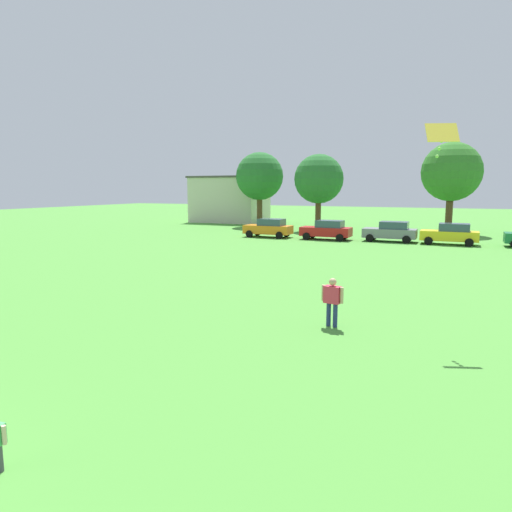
% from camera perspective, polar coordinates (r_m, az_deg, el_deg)
% --- Properties ---
extents(ground_plane, '(160.00, 160.00, 0.00)m').
position_cam_1_polar(ground_plane, '(33.51, 9.01, 0.74)').
color(ground_plane, '#4C9338').
extents(adult_bystander, '(0.74, 0.38, 1.59)m').
position_cam_1_polar(adult_bystander, '(14.92, 9.47, -5.16)').
color(adult_bystander, navy).
rests_on(adult_bystander, ground).
extents(kite, '(1.01, 0.71, 1.03)m').
position_cam_1_polar(kite, '(15.09, 22.07, 13.71)').
color(kite, yellow).
extents(parked_car_orange_0, '(4.30, 2.02, 1.68)m').
position_cam_1_polar(parked_car_orange_0, '(41.79, 1.61, 3.52)').
color(parked_car_orange_0, orange).
rests_on(parked_car_orange_0, ground).
extents(parked_car_red_1, '(4.30, 2.02, 1.68)m').
position_cam_1_polar(parked_car_red_1, '(40.20, 8.79, 3.24)').
color(parked_car_red_1, red).
rests_on(parked_car_red_1, ground).
extents(parked_car_gray_2, '(4.30, 2.02, 1.68)m').
position_cam_1_polar(parked_car_gray_2, '(39.92, 16.40, 2.96)').
color(parked_car_gray_2, slate).
rests_on(parked_car_gray_2, ground).
extents(parked_car_yellow_3, '(4.30, 2.02, 1.68)m').
position_cam_1_polar(parked_car_yellow_3, '(39.39, 23.01, 2.56)').
color(parked_car_yellow_3, yellow).
rests_on(parked_car_yellow_3, ground).
extents(tree_far_left, '(5.48, 5.48, 8.54)m').
position_cam_1_polar(tree_far_left, '(53.74, 0.45, 9.85)').
color(tree_far_left, brown).
rests_on(tree_far_left, ground).
extents(tree_center, '(5.09, 5.09, 7.93)m').
position_cam_1_polar(tree_center, '(48.59, 7.81, 9.44)').
color(tree_center, brown).
rests_on(tree_center, ground).
extents(tree_far_right, '(5.66, 5.66, 8.83)m').
position_cam_1_polar(tree_far_right, '(48.77, 23.13, 9.56)').
color(tree_far_right, brown).
rests_on(tree_far_right, ground).
extents(house_left, '(9.49, 6.40, 5.99)m').
position_cam_1_polar(house_left, '(61.01, -3.29, 7.07)').
color(house_left, beige).
rests_on(house_left, ground).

